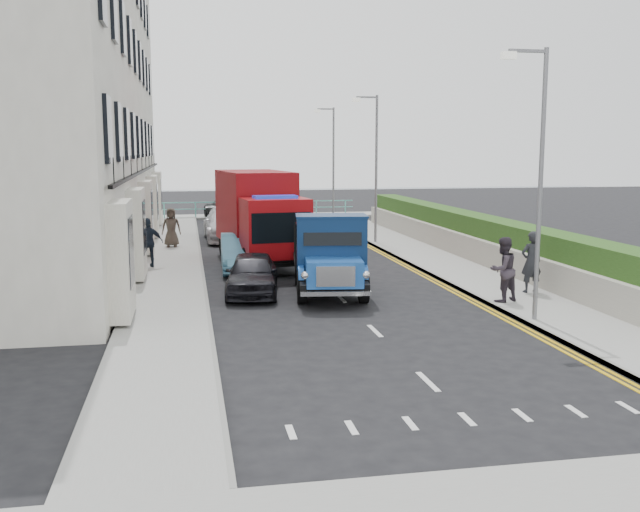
% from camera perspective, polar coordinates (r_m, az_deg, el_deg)
% --- Properties ---
extents(ground, '(120.00, 120.00, 0.00)m').
position_cam_1_polar(ground, '(19.86, 2.92, -4.59)').
color(ground, black).
rests_on(ground, ground).
extents(pavement_west, '(2.40, 38.00, 0.12)m').
position_cam_1_polar(pavement_west, '(28.16, -11.80, -0.73)').
color(pavement_west, gray).
rests_on(pavement_west, ground).
extents(pavement_east, '(2.60, 38.00, 0.12)m').
position_cam_1_polar(pavement_east, '(29.83, 8.80, -0.14)').
color(pavement_east, gray).
rests_on(pavement_east, ground).
extents(promenade, '(30.00, 2.50, 0.12)m').
position_cam_1_polar(promenade, '(48.22, -5.16, 3.21)').
color(promenade, gray).
rests_on(promenade, ground).
extents(sea_plane, '(120.00, 120.00, 0.00)m').
position_cam_1_polar(sea_plane, '(79.06, -7.32, 5.20)').
color(sea_plane, '#4F5D6C').
rests_on(sea_plane, ground).
extents(terrace_west, '(6.31, 30.20, 14.25)m').
position_cam_1_polar(terrace_west, '(32.29, -19.84, 12.77)').
color(terrace_west, silver).
rests_on(terrace_west, ground).
extents(garden_east, '(1.45, 28.00, 1.75)m').
position_cam_1_polar(garden_east, '(30.40, 12.23, 1.53)').
color(garden_east, '#B2AD9E').
rests_on(garden_east, ground).
extents(seafront_railing, '(13.00, 0.08, 1.11)m').
position_cam_1_polar(seafront_railing, '(47.38, -5.07, 3.75)').
color(seafront_railing, '#59B2A5').
rests_on(seafront_railing, ground).
extents(lamp_near, '(1.23, 0.18, 7.00)m').
position_cam_1_polar(lamp_near, '(18.94, 16.95, 6.63)').
color(lamp_near, slate).
rests_on(lamp_near, ground).
extents(lamp_mid, '(1.23, 0.18, 7.00)m').
position_cam_1_polar(lamp_mid, '(33.95, 4.33, 7.65)').
color(lamp_mid, slate).
rests_on(lamp_mid, ground).
extents(lamp_far, '(1.23, 0.18, 7.00)m').
position_cam_1_polar(lamp_far, '(43.68, 0.93, 7.87)').
color(lamp_far, slate).
rests_on(lamp_far, ground).
extents(bedford_lorry, '(2.73, 5.52, 2.51)m').
position_cam_1_polar(bedford_lorry, '(21.76, 0.86, -0.32)').
color(bedford_lorry, black).
rests_on(bedford_lorry, ground).
extents(red_lorry, '(3.12, 7.17, 3.64)m').
position_cam_1_polar(red_lorry, '(28.22, -4.92, 3.28)').
color(red_lorry, black).
rests_on(red_lorry, ground).
extents(parked_car_front, '(2.04, 4.03, 1.32)m').
position_cam_1_polar(parked_car_front, '(22.33, -5.45, -1.42)').
color(parked_car_front, black).
rests_on(parked_car_front, ground).
extents(parked_car_mid, '(1.57, 4.21, 1.38)m').
position_cam_1_polar(parked_car_mid, '(26.75, -6.32, 0.28)').
color(parked_car_mid, '#5493B5').
rests_on(parked_car_mid, ground).
extents(parked_car_rear, '(2.34, 5.50, 1.58)m').
position_cam_1_polar(parked_car_rear, '(35.90, -7.45, 2.53)').
color(parked_car_rear, silver).
rests_on(parked_car_rear, ground).
extents(seafront_car_left, '(3.26, 5.58, 1.46)m').
position_cam_1_polar(seafront_car_left, '(46.03, -7.35, 3.76)').
color(seafront_car_left, black).
rests_on(seafront_car_left, ground).
extents(seafront_car_right, '(1.65, 3.95, 1.34)m').
position_cam_1_polar(seafront_car_right, '(39.46, -1.76, 2.95)').
color(seafront_car_right, '#A7A5AA').
rests_on(seafront_car_right, ground).
extents(pedestrian_east_near, '(0.73, 0.52, 1.91)m').
position_cam_1_polar(pedestrian_east_near, '(22.87, 16.55, -0.45)').
color(pedestrian_east_near, black).
rests_on(pedestrian_east_near, pavement_east).
extents(pedestrian_east_far, '(1.11, 1.00, 1.89)m').
position_cam_1_polar(pedestrian_east_far, '(21.28, 14.42, -1.05)').
color(pedestrian_east_far, '#352D37').
rests_on(pedestrian_east_far, pavement_east).
extents(pedestrian_west_near, '(1.16, 0.68, 1.85)m').
position_cam_1_polar(pedestrian_west_near, '(27.42, -13.56, 1.05)').
color(pedestrian_west_near, '#19212D').
rests_on(pedestrian_west_near, pavement_west).
extents(pedestrian_west_far, '(0.87, 0.58, 1.77)m').
position_cam_1_polar(pedestrian_west_far, '(32.94, -11.82, 2.25)').
color(pedestrian_west_far, '#3F362D').
rests_on(pedestrian_west_far, pavement_west).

